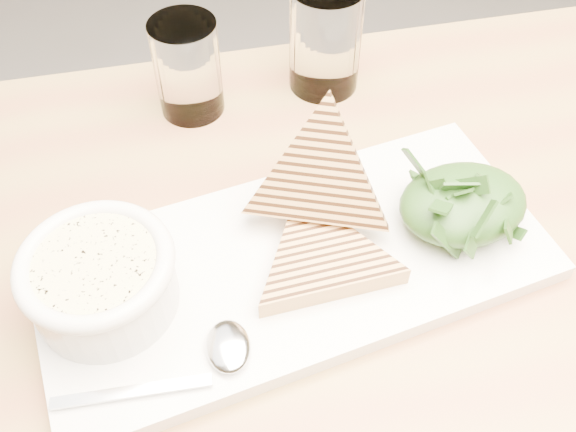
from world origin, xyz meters
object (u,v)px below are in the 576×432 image
object	(u,v)px
table_top	(187,355)
glass_near	(188,68)
glass_far	(325,39)
soup_bowl	(103,285)
platter	(295,263)

from	to	relation	value
table_top	glass_near	xyz separation A→B (m)	(0.07, 0.28, 0.07)
glass_near	glass_far	xyz separation A→B (m)	(0.15, -0.01, 0.01)
table_top	soup_bowl	xyz separation A→B (m)	(-0.05, 0.05, 0.06)
platter	glass_near	distance (m)	0.25
table_top	soup_bowl	size ratio (longest dim) A/B	9.89
platter	glass_near	world-z (taller)	glass_near
glass_far	table_top	bearing A→B (deg)	-128.84
soup_bowl	glass_near	xyz separation A→B (m)	(0.12, 0.23, 0.01)
glass_near	soup_bowl	bearing A→B (deg)	-117.58
platter	glass_far	world-z (taller)	glass_far
platter	soup_bowl	distance (m)	0.16
table_top	platter	distance (m)	0.12
table_top	glass_near	size ratio (longest dim) A/B	10.82
table_top	glass_far	world-z (taller)	glass_far
table_top	glass_far	size ratio (longest dim) A/B	9.64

